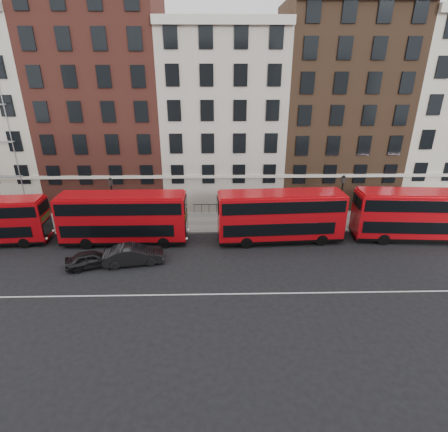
{
  "coord_description": "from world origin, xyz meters",
  "views": [
    {
      "loc": [
        -0.79,
        -22.41,
        14.55
      ],
      "look_at": [
        -0.15,
        5.0,
        3.0
      ],
      "focal_mm": 28.0,
      "sensor_mm": 36.0,
      "label": 1
    }
  ],
  "objects_px": {
    "bus_c": "(280,215)",
    "car_rear": "(92,259)",
    "bus_b": "(123,217)",
    "car_front": "(134,255)",
    "bus_d": "(418,214)"
  },
  "relations": [
    {
      "from": "car_rear",
      "to": "car_front",
      "type": "xyz_separation_m",
      "value": [
        3.23,
        0.4,
        0.11
      ]
    },
    {
      "from": "car_front",
      "to": "bus_b",
      "type": "bearing_deg",
      "value": 12.2
    },
    {
      "from": "bus_b",
      "to": "bus_d",
      "type": "relative_size",
      "value": 0.98
    },
    {
      "from": "car_front",
      "to": "car_rear",
      "type": "bearing_deg",
      "value": 86.7
    },
    {
      "from": "bus_b",
      "to": "car_front",
      "type": "height_order",
      "value": "bus_b"
    },
    {
      "from": "bus_c",
      "to": "bus_d",
      "type": "distance_m",
      "value": 12.46
    },
    {
      "from": "bus_c",
      "to": "car_rear",
      "type": "relative_size",
      "value": 2.87
    },
    {
      "from": "bus_c",
      "to": "car_rear",
      "type": "xyz_separation_m",
      "value": [
        -15.59,
        -4.17,
        -1.84
      ]
    },
    {
      "from": "bus_b",
      "to": "car_front",
      "type": "distance_m",
      "value": 4.43
    },
    {
      "from": "bus_b",
      "to": "bus_d",
      "type": "bearing_deg",
      "value": -0.13
    },
    {
      "from": "car_front",
      "to": "bus_c",
      "type": "bearing_deg",
      "value": -83.41
    },
    {
      "from": "bus_c",
      "to": "car_rear",
      "type": "distance_m",
      "value": 16.24
    },
    {
      "from": "bus_b",
      "to": "car_rear",
      "type": "xyz_separation_m",
      "value": [
        -1.67,
        -4.17,
        -1.82
      ]
    },
    {
      "from": "bus_d",
      "to": "car_rear",
      "type": "bearing_deg",
      "value": -167.8
    },
    {
      "from": "bus_b",
      "to": "car_front",
      "type": "bearing_deg",
      "value": -67.56
    }
  ]
}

